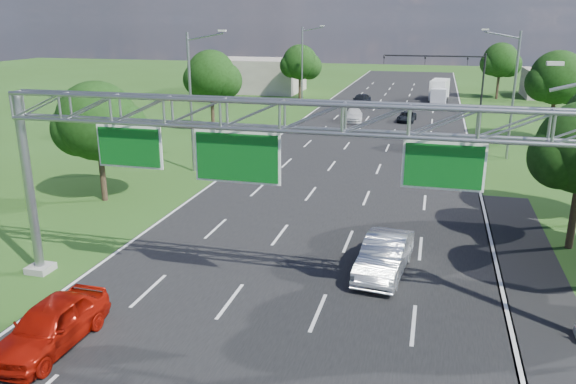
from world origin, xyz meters
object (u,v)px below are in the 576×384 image
(silver_sedan, at_px, (384,255))
(red_coupe, at_px, (51,325))
(traffic_signal, at_px, (454,68))
(box_truck, at_px, (439,91))
(sign_gantry, at_px, (284,132))

(silver_sedan, bearing_deg, red_coupe, -133.64)
(traffic_signal, bearing_deg, red_coupe, -103.62)
(traffic_signal, xyz_separation_m, silver_sedan, (-3.58, -49.27, -4.32))
(traffic_signal, relative_size, box_truck, 1.62)
(red_coupe, bearing_deg, traffic_signal, 77.21)
(box_truck, bearing_deg, red_coupe, -93.13)
(sign_gantry, bearing_deg, traffic_signal, 82.32)
(box_truck, bearing_deg, sign_gantry, -87.76)
(sign_gantry, xyz_separation_m, red_coupe, (-6.92, -5.07, -6.06))
(sign_gantry, xyz_separation_m, silver_sedan, (3.57, 3.73, -6.04))
(traffic_signal, bearing_deg, silver_sedan, -94.16)
(traffic_signal, bearing_deg, sign_gantry, -97.68)
(traffic_signal, xyz_separation_m, box_truck, (-1.45, 9.43, -3.83))
(red_coupe, bearing_deg, sign_gantry, 37.04)
(box_truck, bearing_deg, silver_sedan, -84.62)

